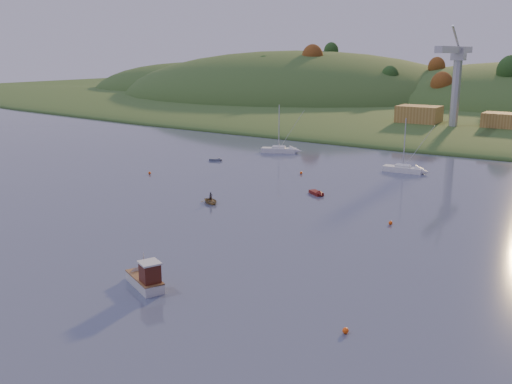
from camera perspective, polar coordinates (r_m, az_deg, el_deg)
The scene contains 20 objects.
ground at distance 55.11m, azimuth -17.97°, elevation -9.73°, with size 500.00×500.00×0.00m, color #323C52.
shore_slope at distance 201.07m, azimuth 21.76°, elevation 6.76°, with size 640.00×150.00×7.00m, color #304A1D.
hill_left_far at distance 317.85m, azimuth -5.88°, elevation 9.92°, with size 120.00×100.00×32.00m, color #304A1D.
hill_left at distance 265.95m, azimuth 3.96°, elevation 9.20°, with size 170.00×140.00×44.00m, color #304A1D.
hillside_trees at distance 220.59m, azimuth 22.86°, elevation 7.20°, with size 280.00×50.00×32.00m, color #163E16, non-canonical shape.
wharf at distance 158.15m, azimuth 20.28°, elevation 5.65°, with size 42.00×16.00×2.40m, color slate.
shed_west at distance 162.09m, azimuth 15.97°, elevation 7.44°, with size 11.00×8.00×4.80m, color olive.
shed_east at distance 158.13m, azimuth 23.37°, elevation 6.55°, with size 9.00×7.00×4.00m, color olive.
dock_crane at distance 154.11m, azimuth 19.35°, elevation 11.51°, with size 3.20×28.00×20.30m.
fishing_boat at distance 55.17m, azimuth -11.23°, elevation -8.30°, with size 6.33×4.25×3.89m.
sailboat_near at distance 124.67m, azimuth 2.29°, elevation 4.27°, with size 7.79×4.87×10.40m.
sailboat_far at distance 107.57m, azimuth 14.48°, elevation 2.28°, with size 7.19×2.37×9.88m.
canoe at distance 82.95m, azimuth -4.53°, elevation -0.92°, with size 2.30×3.22×0.67m, color #8F7B4F.
paddler at distance 82.86m, azimuth -4.54°, elevation -0.68°, with size 0.51×0.33×1.39m, color black.
red_tender at distance 87.84m, azimuth 6.24°, elevation -0.18°, with size 3.43×2.83×1.15m.
grey_dinghy at distance 115.39m, azimuth -3.85°, elevation 3.23°, with size 2.90×1.95×1.02m.
buoy_0 at distance 46.31m, azimuth 8.94°, elevation -13.53°, with size 0.50×0.50×0.50m, color #FE510D.
buoy_1 at distance 74.58m, azimuth 13.30°, elevation -3.02°, with size 0.50×0.50×0.50m, color #FE510D.
buoy_2 at distance 104.13m, azimuth -10.59°, elevation 1.88°, with size 0.50×0.50×0.50m, color #FE510D.
buoy_3 at distance 102.79m, azimuth 4.54°, elevation 1.92°, with size 0.50×0.50×0.50m, color #FE510D.
Camera 1 is at (40.37, -30.81, 21.42)m, focal length 40.00 mm.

